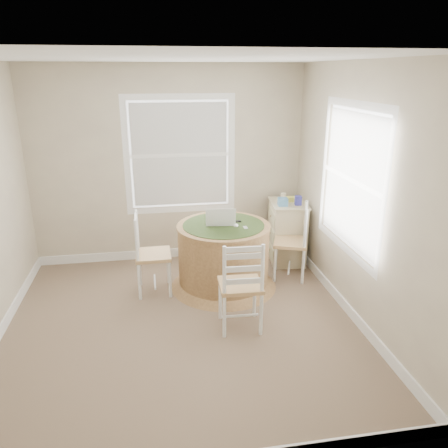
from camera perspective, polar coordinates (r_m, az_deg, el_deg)
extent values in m
cube|color=#7B654E|center=(4.69, -5.47, -13.04)|extent=(3.60, 3.60, 0.02)
cube|color=white|center=(3.96, -6.75, 20.92)|extent=(3.60, 3.60, 0.02)
cube|color=beige|center=(5.89, -7.22, 7.51)|extent=(3.60, 0.02, 2.60)
cube|color=beige|center=(2.46, -3.20, -9.63)|extent=(3.60, 0.02, 2.60)
cube|color=beige|center=(4.60, 17.09, 3.46)|extent=(0.02, 3.60, 2.60)
cube|color=white|center=(6.24, -6.74, -3.74)|extent=(3.60, 0.02, 0.12)
cube|color=white|center=(5.06, 15.49, -10.17)|extent=(0.02, 3.60, 0.12)
cylinder|color=#A37E49|center=(5.25, -0.07, -3.82)|extent=(1.08, 1.08, 0.70)
cone|color=#A37E49|center=(5.41, -0.06, -7.62)|extent=(1.28, 1.28, 0.08)
cylinder|color=#A37E49|center=(5.12, -0.07, -0.31)|extent=(1.10, 1.10, 0.03)
cylinder|color=#33431D|center=(5.12, -0.07, -0.14)|extent=(0.96, 0.96, 0.01)
cone|color=#33431D|center=(5.13, -0.07, -0.73)|extent=(1.06, 1.06, 0.10)
cube|color=white|center=(5.18, -0.49, 0.14)|extent=(0.37, 0.28, 0.02)
cube|color=silver|center=(5.17, -0.49, 0.24)|extent=(0.30, 0.16, 0.00)
cube|color=black|center=(5.00, -0.43, 0.87)|extent=(0.35, 0.11, 0.22)
ellipsoid|color=white|center=(5.08, 1.53, -0.17)|extent=(0.06, 0.10, 0.03)
cube|color=#B7BABF|center=(5.02, 2.81, -0.51)|extent=(0.05, 0.09, 0.02)
cube|color=black|center=(5.21, 1.87, 0.30)|extent=(0.06, 0.05, 0.02)
cube|color=#C5BA94|center=(6.02, 8.23, -1.12)|extent=(0.50, 0.64, 0.82)
cube|color=#C5BA94|center=(5.89, 8.42, 2.70)|extent=(0.53, 0.68, 0.02)
cube|color=beige|center=(6.07, 5.87, -3.34)|extent=(0.07, 0.51, 0.17)
cube|color=beige|center=(5.98, 5.95, -1.13)|extent=(0.07, 0.51, 0.17)
cube|color=beige|center=(5.90, 6.03, 1.06)|extent=(0.07, 0.51, 0.17)
cube|color=#5086B7|center=(5.71, 7.61, 2.85)|extent=(0.13, 0.13, 0.10)
cube|color=#EAE852|center=(5.94, 8.94, 3.24)|extent=(0.16, 0.12, 0.06)
cube|color=#34339A|center=(5.77, 9.77, 3.02)|extent=(0.09, 0.09, 0.12)
cylinder|color=beige|center=(6.01, 7.70, 3.63)|extent=(0.07, 0.07, 0.09)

